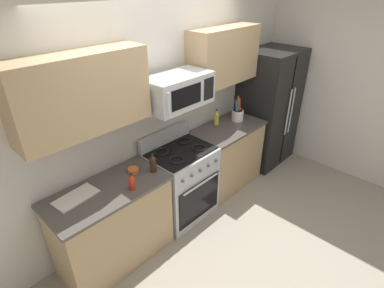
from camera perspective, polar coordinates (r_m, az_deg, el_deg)
ground_plane at (r=3.70m, az=5.79°, el=-17.43°), size 16.00×16.00×0.00m
wall_back at (r=3.55m, az=-6.49°, el=6.07°), size 8.00×0.10×2.60m
counter_left at (r=3.28m, az=-14.68°, el=-14.65°), size 1.18×0.59×0.91m
range_oven at (r=3.72m, az=-2.07°, el=-7.25°), size 0.76×0.64×1.09m
counter_right at (r=4.30m, az=6.59°, el=-2.18°), size 1.04×0.59×0.91m
refrigerator at (r=4.85m, az=14.16°, el=6.58°), size 0.89×0.71×1.78m
wall_right at (r=4.95m, az=24.64°, el=10.33°), size 0.10×8.00×2.60m
microwave at (r=3.19m, az=-2.77°, el=10.08°), size 0.74×0.44×0.33m
upper_cabinets_left at (r=2.69m, az=-20.18°, el=8.90°), size 1.17×0.34×0.67m
upper_cabinets_right at (r=3.87m, az=6.02°, el=16.28°), size 1.03×0.34×0.67m
utensil_crock at (r=4.26m, az=8.60°, el=5.57°), size 0.16×0.16×0.35m
cutting_board at (r=2.98m, az=-21.10°, el=-9.38°), size 0.41×0.25×0.02m
bottle_soy at (r=3.11m, az=-7.39°, el=-3.62°), size 0.07×0.07×0.21m
bottle_hot_sauce at (r=2.90m, az=-11.33°, el=-7.08°), size 0.06×0.06×0.17m
bottle_oil at (r=4.09m, az=4.66°, el=4.99°), size 0.06×0.06×0.22m
prep_bowl at (r=3.17m, az=-11.02°, el=-4.82°), size 0.11×0.11×0.04m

